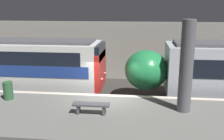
% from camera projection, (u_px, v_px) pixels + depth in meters
% --- Properties ---
extents(ground_plane, '(120.00, 120.00, 0.00)m').
position_uv_depth(ground_plane, '(108.00, 114.00, 13.25)').
color(ground_plane, '#33302D').
extents(platform, '(40.00, 4.66, 1.06)m').
position_uv_depth(platform, '(100.00, 125.00, 10.88)').
color(platform, slate).
rests_on(platform, ground).
extents(station_rear_barrier, '(50.00, 0.15, 4.20)m').
position_uv_depth(station_rear_barrier, '(119.00, 51.00, 19.06)').
color(station_rear_barrier, '#9E998E').
rests_on(station_rear_barrier, ground).
extents(support_pillar_near, '(0.55, 0.55, 3.79)m').
position_uv_depth(support_pillar_near, '(186.00, 67.00, 10.55)').
color(support_pillar_near, '#56565B').
rests_on(support_pillar_near, platform).
extents(platform_bench, '(1.50, 0.40, 0.45)m').
position_uv_depth(platform_bench, '(91.00, 106.00, 10.61)').
color(platform_bench, '#4C4C51').
rests_on(platform_bench, platform).
extents(trash_bin, '(0.44, 0.44, 0.85)m').
position_uv_depth(trash_bin, '(8.00, 91.00, 12.25)').
color(trash_bin, '#2D5B38').
rests_on(trash_bin, platform).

